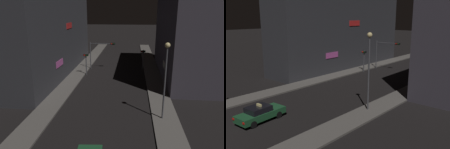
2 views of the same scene
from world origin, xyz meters
TOP-DOWN VIEW (x-y plane):
  - sidewalk_left at (-6.34, 29.85)m, footprint 2.62×63.69m
  - sidewalk_right at (6.34, 29.85)m, footprint 2.62×63.69m
  - building_facade_left at (-10.70, 30.92)m, footprint 6.18×29.10m
  - building_facade_right at (11.02, 31.53)m, footprint 6.81×21.47m
  - traffic_light_overhead at (-2.98, 33.74)m, footprint 4.58×0.41m
  - traffic_light_left_kerb at (-4.78, 29.91)m, footprint 0.80×0.42m
  - traffic_light_right_kerb at (4.78, 34.34)m, footprint 0.80×0.41m
  - street_lamp_near_block at (6.01, 15.48)m, footprint 0.50×0.50m

SIDE VIEW (x-z plane):
  - sidewalk_left at x=-6.34m, z-range 0.00..0.17m
  - sidewalk_right at x=6.34m, z-range 0.00..0.17m
  - traffic_light_right_kerb at x=4.78m, z-range 0.79..4.39m
  - traffic_light_left_kerb at x=-4.78m, z-range 0.80..4.44m
  - traffic_light_overhead at x=-2.98m, z-range 1.16..6.15m
  - street_lamp_near_block at x=6.01m, z-range 1.47..9.09m
  - building_facade_right at x=11.02m, z-range 0.00..14.82m
  - building_facade_left at x=-10.70m, z-range 0.00..17.49m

